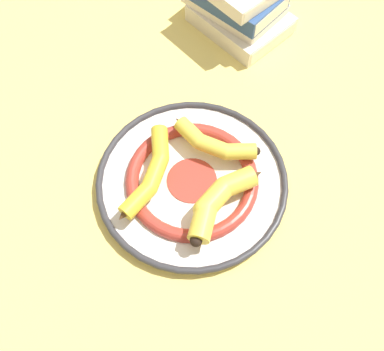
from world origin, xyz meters
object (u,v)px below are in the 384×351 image
banana_b (212,143)px  decorative_bowl (192,181)px  banana_a (151,173)px  banana_c (219,200)px  book_stack (240,4)px

banana_b → decorative_bowl: bearing=-97.1°
banana_a → banana_c: 0.13m
banana_a → banana_b: bearing=-42.8°
decorative_bowl → banana_b: banana_b is taller
decorative_bowl → book_stack: size_ratio=1.34×
banana_a → banana_b: (-0.12, -0.03, -0.00)m
banana_a → book_stack: size_ratio=0.68×
banana_c → book_stack: size_ratio=0.62×
decorative_bowl → banana_a: 0.08m
banana_c → book_stack: 0.47m
banana_c → decorative_bowl: bearing=-100.0°
decorative_bowl → banana_a: banana_a is taller
decorative_bowl → book_stack: 0.42m
banana_a → banana_b: size_ratio=1.26×
decorative_bowl → banana_c: 0.08m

